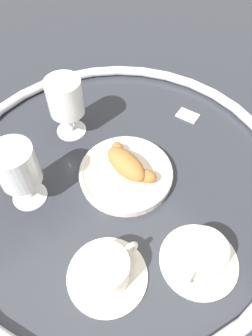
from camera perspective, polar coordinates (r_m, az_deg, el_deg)
ground_plane at (r=0.64m, az=-1.58°, el=-1.45°), size 2.20×2.20×0.00m
table_chrome_rim at (r=0.63m, az=-1.60°, el=-0.81°), size 0.71×0.71×0.02m
pastry_plate at (r=0.63m, az=-0.00°, el=-0.98°), size 0.19×0.19×0.02m
croissant_large at (r=0.61m, az=0.23°, el=0.82°), size 0.14×0.07×0.04m
coffee_cup_near at (r=0.54m, az=13.76°, el=-15.67°), size 0.14×0.14×0.06m
coffee_cup_far at (r=0.52m, az=-3.52°, el=-18.50°), size 0.14×0.14×0.06m
juice_glass_left at (r=0.57m, az=-19.67°, el=0.05°), size 0.08×0.08×0.14m
juice_glass_right at (r=0.67m, az=-11.24°, el=12.50°), size 0.08×0.08×0.14m
sugar_packet at (r=0.77m, az=11.43°, el=9.66°), size 0.06×0.05×0.01m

